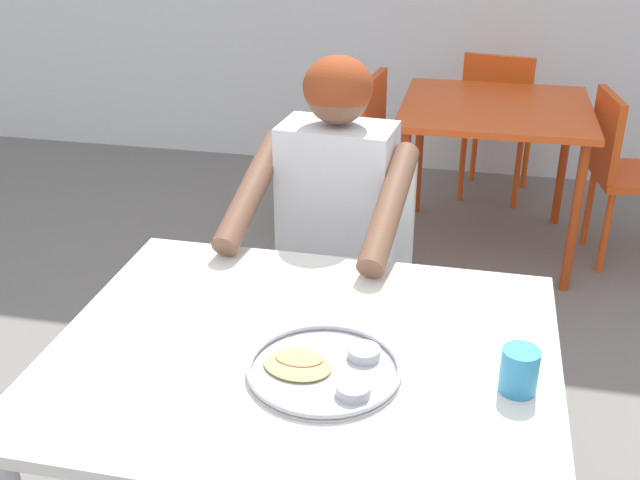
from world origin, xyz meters
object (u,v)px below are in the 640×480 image
at_px(thali_tray, 325,368).
at_px(diner_foreground, 328,228).
at_px(chair_red_left, 350,148).
at_px(table_foreground, 303,375).
at_px(chair_red_far, 498,114).
at_px(table_background_red, 495,123).
at_px(drinking_cup, 519,369).
at_px(chair_foreground, 346,262).
at_px(chair_red_right, 628,166).

relative_size(thali_tray, diner_foreground, 0.27).
height_order(thali_tray, chair_red_left, chair_red_left).
bearing_deg(table_foreground, chair_red_far, 81.22).
bearing_deg(chair_red_left, table_background_red, 5.11).
height_order(table_background_red, chair_red_far, chair_red_far).
xyz_separation_m(drinking_cup, table_background_red, (-0.06, 2.21, -0.16)).
bearing_deg(thali_tray, table_background_red, 81.31).
bearing_deg(diner_foreground, chair_foreground, 85.88).
bearing_deg(chair_red_right, chair_red_left, -177.03).
height_order(table_background_red, chair_red_left, chair_red_left).
height_order(thali_tray, diner_foreground, diner_foreground).
xyz_separation_m(chair_foreground, table_background_red, (0.47, 1.28, 0.13)).
relative_size(diner_foreground, table_background_red, 1.43).
relative_size(drinking_cup, chair_red_right, 0.12).
relative_size(thali_tray, table_background_red, 0.38).
height_order(thali_tray, drinking_cup, drinking_cup).
xyz_separation_m(table_foreground, diner_foreground, (-0.08, 0.65, 0.06)).
bearing_deg(drinking_cup, table_foreground, 173.42).
relative_size(chair_red_left, chair_red_far, 1.01).
bearing_deg(drinking_cup, chair_red_right, 75.65).
distance_m(table_foreground, table_background_red, 2.20).
relative_size(drinking_cup, chair_foreground, 0.11).
xyz_separation_m(thali_tray, chair_foreground, (-0.13, 0.95, -0.25)).
xyz_separation_m(table_foreground, table_background_red, (0.41, 2.16, -0.03)).
height_order(diner_foreground, chair_red_far, diner_foreground).
distance_m(chair_foreground, chair_red_left, 1.24).
relative_size(thali_tray, chair_red_left, 0.39).
relative_size(chair_red_left, chair_red_right, 1.05).
distance_m(drinking_cup, chair_foreground, 1.11).
distance_m(drinking_cup, chair_red_right, 2.31).
xyz_separation_m(table_foreground, chair_red_far, (0.43, 2.80, -0.18)).
relative_size(thali_tray, drinking_cup, 3.40).
xyz_separation_m(diner_foreground, table_background_red, (0.49, 1.50, -0.10)).
relative_size(table_foreground, table_background_red, 1.30).
bearing_deg(chair_red_left, chair_foreground, -80.48).
bearing_deg(chair_foreground, chair_red_far, 75.62).
height_order(thali_tray, chair_red_far, chair_red_far).
distance_m(thali_tray, chair_red_left, 2.22).
distance_m(chair_foreground, chair_red_right, 1.69).
bearing_deg(chair_red_far, chair_red_left, -134.78).
bearing_deg(chair_red_far, thali_tray, -97.23).
xyz_separation_m(table_background_red, chair_red_far, (0.02, 0.64, -0.14)).
bearing_deg(chair_red_left, thali_tray, -81.29).
bearing_deg(chair_foreground, chair_red_right, 49.65).
height_order(thali_tray, table_background_red, thali_tray).
height_order(table_foreground, chair_red_left, chair_red_left).
bearing_deg(thali_tray, diner_foreground, 101.18).
height_order(drinking_cup, chair_foreground, chair_foreground).
height_order(chair_foreground, table_background_red, chair_foreground).
bearing_deg(table_background_red, thali_tray, -98.69).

